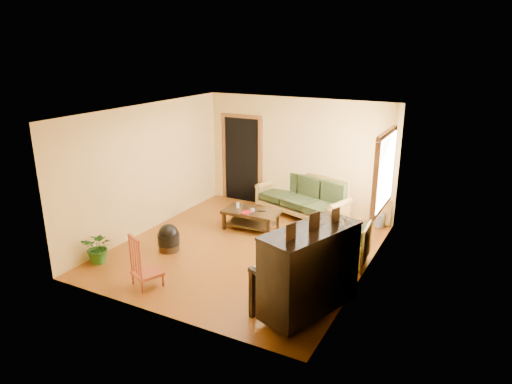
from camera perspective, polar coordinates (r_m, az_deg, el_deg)
The scene contains 16 objects.
floor at distance 8.73m, azimuth -1.40°, elevation -7.12°, with size 5.00×5.00×0.00m, color #65320D.
doorway at distance 11.11m, azimuth -1.77°, elevation 4.02°, with size 1.08×0.16×2.05m, color black.
window at distance 8.65m, azimuth 15.77°, elevation 2.54°, with size 0.12×1.36×1.46m, color white.
sofa at distance 10.23m, azimuth 5.68°, elevation -0.58°, with size 2.16×0.90×0.92m, color olive.
coffee_table at distance 9.55m, azimuth -0.61°, elevation -3.49°, with size 1.14×0.62×0.42m, color black.
armchair at distance 8.17m, azimuth 11.42°, elevation -6.27°, with size 0.76×0.79×0.79m, color olive.
piano at distance 6.52m, azimuth 6.69°, elevation -10.00°, with size 0.88×1.49×1.32m, color black.
footstool at distance 8.75m, azimuth -10.85°, elevation -6.00°, with size 0.41×0.41×0.39m, color black.
red_chair at distance 7.51m, azimuth -13.54°, elevation -8.29°, with size 0.41×0.45×0.88m, color maroon.
leaning_frame at distance 10.11m, azimuth 15.32°, elevation -2.42°, with size 0.44×0.10×0.58m, color #B1853B.
ceramic_crock at distance 10.07m, azimuth 15.19°, elevation -3.41°, with size 0.22×0.22×0.27m, color #34579C.
potted_plant at distance 8.56m, azimuth -19.06°, elevation -6.53°, with size 0.53×0.46×0.59m, color #255919.
book at distance 9.38m, azimuth -1.67°, elevation -2.49°, with size 0.16×0.22×0.02m, color maroon.
candle at distance 9.62m, azimuth -2.31°, elevation -1.65°, with size 0.07×0.07×0.12m, color silver.
glass_jar at distance 9.42m, azimuth -0.40°, elevation -2.27°, with size 0.08×0.08×0.05m, color white.
remote at distance 9.42m, azimuth 0.69°, elevation -2.40°, with size 0.16×0.04×0.02m, color black.
Camera 1 is at (3.86, -6.90, 3.70)m, focal length 32.00 mm.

